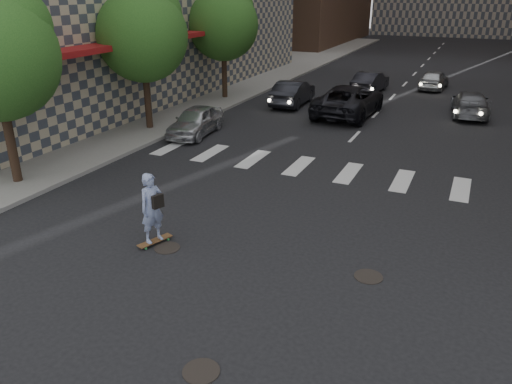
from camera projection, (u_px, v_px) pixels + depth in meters
ground at (210, 288)px, 11.74m from camera, size 160.00×160.00×0.00m
sidewalk_left at (167, 89)px, 34.07m from camera, size 13.00×80.00×0.15m
tree_b at (145, 31)px, 22.94m from camera, size 4.20×4.20×6.60m
tree_c at (225, 21)px, 29.68m from camera, size 4.20×4.20×6.60m
manhole_a at (201, 371)px, 9.18m from camera, size 0.70×0.70×0.02m
manhole_b at (167, 248)px, 13.51m from camera, size 0.70×0.70×0.02m
manhole_c at (368, 277)px, 12.17m from camera, size 0.70×0.70×0.02m
skateboarder at (152, 208)px, 13.33m from camera, size 0.68×1.06×2.06m
silver_sedan at (196, 121)px, 23.60m from camera, size 1.96×4.08×1.34m
traffic_car_a at (293, 93)px, 29.55m from camera, size 1.73×4.48×1.45m
traffic_car_b at (470, 104)px, 27.11m from camera, size 2.30×4.69×1.31m
traffic_car_c at (349, 100)px, 27.11m from camera, size 3.02×6.07×1.65m
traffic_car_d at (434, 79)px, 34.17m from camera, size 1.88×3.99×1.32m
traffic_car_e at (370, 82)px, 33.12m from camera, size 1.83×4.25×1.36m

